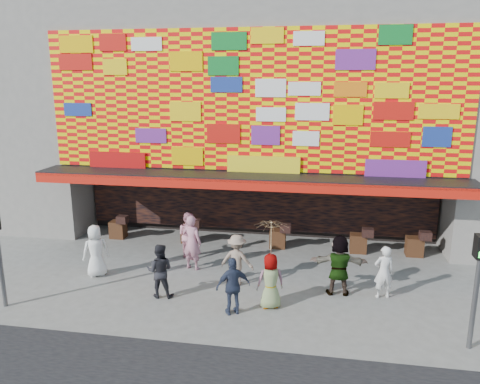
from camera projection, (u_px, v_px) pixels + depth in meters
The scene contains 13 objects.
ground at pixel (229, 299), 13.74m from camera, with size 90.00×90.00×0.00m, color slate.
shop_building at pixel (265, 104), 20.33m from camera, with size 15.20×9.40×10.00m.
signal_right at pixel (478, 276), 10.83m from camera, with size 0.22×0.20×3.00m.
ped_a at pixel (96, 251), 15.20m from camera, with size 0.84×0.55×1.73m, color white.
ped_b at pixel (192, 242), 15.74m from camera, with size 0.69×0.45×1.89m, color #B9778D.
ped_c at pixel (160, 271), 13.75m from camera, with size 0.79×0.62×1.63m, color black.
ped_d at pixel (237, 260), 14.57m from camera, with size 1.05×0.61×1.63m, color gray.
ped_e at pixel (233, 286), 12.73m from camera, with size 0.96×0.40×1.63m, color #2D364F.
ped_f at pixel (339, 265), 13.88m from camera, with size 1.72×0.55×1.85m, color gray.
ped_g at pixel (271, 281), 13.09m from camera, with size 0.78×0.51×1.59m, color gray.
ped_h at pixel (384, 272), 13.69m from camera, with size 0.58×0.38×1.60m, color silver.
ped_i at pixel (188, 235), 16.82m from camera, with size 0.81×0.63×1.68m, color pink.
parasol at pixel (271, 236), 12.77m from camera, with size 1.21×1.22×1.81m.
Camera 1 is at (2.49, -12.36, 6.32)m, focal length 35.00 mm.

